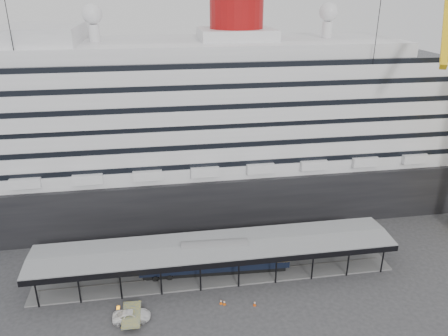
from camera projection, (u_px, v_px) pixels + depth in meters
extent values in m
plane|color=#323234|center=(221.00, 292.00, 64.96)|extent=(200.00, 200.00, 0.00)
cube|color=black|center=(198.00, 177.00, 92.25)|extent=(130.00, 30.00, 10.00)
cylinder|color=#9A0C0D|center=(236.00, 14.00, 81.05)|extent=(10.00, 10.00, 9.00)
sphere|color=silver|center=(92.00, 14.00, 77.11)|extent=(3.60, 3.60, 3.60)
sphere|color=silver|center=(329.00, 12.00, 83.59)|extent=(3.60, 3.60, 3.60)
cube|color=slate|center=(216.00, 272.00, 69.48)|extent=(56.00, 8.00, 0.24)
cube|color=slate|center=(217.00, 273.00, 68.76)|extent=(54.00, 0.08, 0.10)
cube|color=slate|center=(215.00, 268.00, 70.07)|extent=(54.00, 0.08, 0.10)
cube|color=black|center=(220.00, 265.00, 63.72)|extent=(56.00, 0.18, 0.90)
cube|color=black|center=(212.00, 233.00, 71.93)|extent=(56.00, 0.18, 0.90)
cube|color=slate|center=(216.00, 244.00, 67.54)|extent=(56.00, 9.00, 0.24)
cylinder|color=black|center=(24.00, 109.00, 71.49)|extent=(0.12, 0.12, 47.21)
cube|color=yellow|center=(448.00, 6.00, 69.55)|extent=(11.42, 18.78, 16.80)
cylinder|color=black|center=(368.00, 97.00, 78.87)|extent=(0.12, 0.12, 47.21)
imported|color=white|center=(132.00, 316.00, 59.25)|extent=(5.12, 2.42, 1.41)
cube|color=black|center=(215.00, 269.00, 69.26)|extent=(22.49, 3.63, 0.75)
cube|color=black|center=(215.00, 264.00, 68.90)|extent=(23.58, 4.11, 1.17)
cube|color=beige|center=(215.00, 257.00, 68.41)|extent=(23.58, 4.15, 1.39)
cube|color=black|center=(215.00, 252.00, 68.06)|extent=(23.58, 4.11, 0.43)
cube|color=orange|center=(221.00, 304.00, 62.56)|extent=(0.40, 0.40, 0.03)
cone|color=orange|center=(221.00, 302.00, 62.42)|extent=(0.34, 0.34, 0.73)
cylinder|color=white|center=(221.00, 301.00, 62.40)|extent=(0.23, 0.23, 0.14)
cube|color=#D64A0B|center=(255.00, 305.00, 62.22)|extent=(0.43, 0.43, 0.03)
cone|color=#D64A0B|center=(255.00, 303.00, 62.07)|extent=(0.36, 0.36, 0.77)
cylinder|color=white|center=(255.00, 303.00, 62.04)|extent=(0.25, 0.25, 0.15)
cube|color=#CF550B|center=(224.00, 304.00, 62.39)|extent=(0.50, 0.50, 0.03)
cone|color=#CF550B|center=(224.00, 302.00, 62.24)|extent=(0.42, 0.42, 0.77)
cylinder|color=white|center=(224.00, 302.00, 62.21)|extent=(0.25, 0.25, 0.15)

